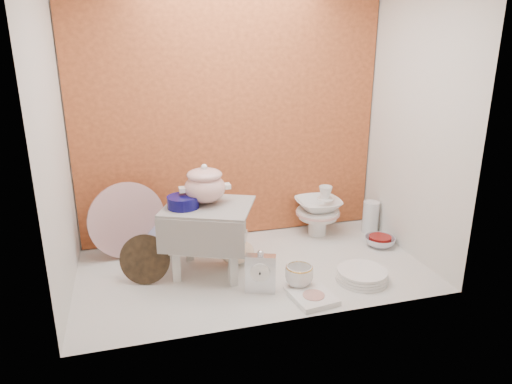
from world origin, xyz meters
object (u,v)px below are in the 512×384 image
floral_platter (127,220)px  blue_white_vase (166,230)px  step_stool (210,239)px  dinner_plate_stack (362,275)px  porcelain_tower (318,211)px  mantel_clock (260,272)px  gold_rim_teacup (299,276)px  plush_pig (237,252)px  crystal_bowl (380,242)px  soup_tureen (205,184)px

floral_platter → blue_white_vase: 0.23m
blue_white_vase → step_stool: bearing=-60.3°
dinner_plate_stack → porcelain_tower: bearing=88.8°
mantel_clock → blue_white_vase: bearing=143.1°
blue_white_vase → gold_rim_teacup: size_ratio=1.71×
floral_platter → plush_pig: size_ratio=1.76×
blue_white_vase → gold_rim_teacup: 0.85m
floral_platter → plush_pig: 0.63m
dinner_plate_stack → porcelain_tower: (0.01, 0.61, 0.13)m
dinner_plate_stack → crystal_bowl: dinner_plate_stack is taller
blue_white_vase → gold_rim_teacup: bearing=-47.2°
crystal_bowl → porcelain_tower: 0.41m
plush_pig → dinner_plate_stack: 0.66m
step_stool → crystal_bowl: bearing=26.1°
step_stool → floral_platter: 0.51m
mantel_clock → porcelain_tower: 0.79m
soup_tureen → blue_white_vase: bearing=120.7°
blue_white_vase → mantel_clock: 0.72m
plush_pig → blue_white_vase: bearing=152.5°
floral_platter → gold_rim_teacup: bearing=-37.1°
gold_rim_teacup → dinner_plate_stack: gold_rim_teacup is taller
soup_tureen → plush_pig: bearing=6.6°
step_stool → mantel_clock: step_stool is taller
crystal_bowl → porcelain_tower: bearing=137.7°
step_stool → soup_tureen: 0.29m
gold_rim_teacup → step_stool: bearing=143.5°
floral_platter → crystal_bowl: (1.42, -0.27, -0.18)m
step_stool → blue_white_vase: bearing=143.3°
gold_rim_teacup → porcelain_tower: porcelain_tower is taller
floral_platter → blue_white_vase: bearing=7.5°
blue_white_vase → gold_rim_teacup: (0.58, -0.62, -0.05)m
mantel_clock → crystal_bowl: bearing=41.3°
floral_platter → dinner_plate_stack: size_ratio=1.63×
dinner_plate_stack → soup_tureen: bearing=155.4°
floral_platter → gold_rim_teacup: 1.00m
porcelain_tower → plush_pig: bearing=-155.9°
step_stool → plush_pig: bearing=41.3°
plush_pig → dinner_plate_stack: size_ratio=0.92×
floral_platter → step_stool: bearing=-37.7°
floral_platter → crystal_bowl: floral_platter is taller
blue_white_vase → dinner_plate_stack: (0.91, -0.64, -0.09)m
crystal_bowl → step_stool: bearing=-177.5°
blue_white_vase → plush_pig: 0.45m
soup_tureen → crystal_bowl: bearing=0.8°
soup_tureen → floral_platter: bearing=144.4°
porcelain_tower → soup_tureen: bearing=-159.5°
mantel_clock → gold_rim_teacup: (0.19, -0.02, -0.04)m
blue_white_vase → crystal_bowl: 1.25m
floral_platter → soup_tureen: bearing=-35.6°
step_stool → porcelain_tower: 0.79m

